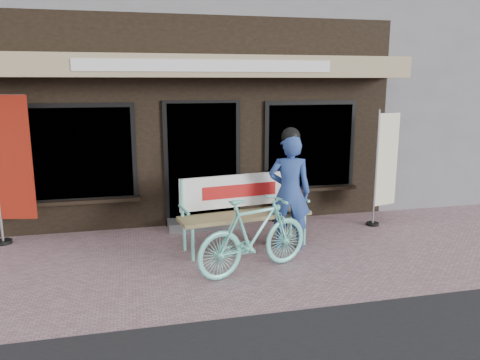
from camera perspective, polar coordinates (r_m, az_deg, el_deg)
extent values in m
plane|color=#A67F86|center=(6.66, -1.79, -10.26)|extent=(70.00, 70.00, 0.00)
cube|color=black|center=(11.13, -7.04, 8.17)|extent=(7.00, 6.00, 3.60)
cube|color=tan|center=(7.79, -4.41, 13.64)|extent=(7.00, 0.80, 0.35)
cube|color=white|center=(7.39, -3.90, 13.74)|extent=(4.00, 0.02, 0.18)
cube|color=black|center=(8.24, -4.59, 2.01)|extent=(1.20, 0.06, 2.10)
cube|color=black|center=(8.23, -4.58, 2.00)|extent=(1.35, 0.04, 2.20)
cube|color=black|center=(8.14, -18.68, 3.09)|extent=(1.60, 0.06, 1.50)
cube|color=black|center=(8.72, 8.52, 4.13)|extent=(1.60, 0.06, 1.50)
cube|color=black|center=(8.13, -18.69, 3.08)|extent=(1.75, 0.04, 1.65)
cube|color=black|center=(8.71, 8.54, 4.12)|extent=(1.75, 0.04, 1.65)
cube|color=black|center=(8.24, -18.35, -2.48)|extent=(1.80, 0.18, 0.06)
cube|color=black|center=(8.81, 8.50, -1.08)|extent=(1.80, 0.18, 0.06)
cube|color=#59595B|center=(8.25, -4.22, -5.28)|extent=(1.30, 0.45, 0.15)
cylinder|color=#73E1CB|center=(6.75, -5.78, -7.84)|extent=(0.06, 0.06, 0.47)
cylinder|color=#73E1CB|center=(7.16, -6.79, -6.69)|extent=(0.06, 0.06, 0.47)
cylinder|color=#73E1CB|center=(7.42, 7.82, -6.05)|extent=(0.06, 0.06, 0.47)
cylinder|color=#73E1CB|center=(7.80, 6.18, -5.12)|extent=(0.06, 0.06, 0.47)
cube|color=#937F50|center=(7.15, 0.65, -4.35)|extent=(2.09, 0.80, 0.06)
cylinder|color=#73E1CB|center=(7.00, -7.08, -2.41)|extent=(0.06, 0.06, 0.62)
cylinder|color=#73E1CB|center=(7.66, 6.43, -1.14)|extent=(0.06, 0.06, 0.62)
cube|color=white|center=(7.29, -0.09, -1.29)|extent=(1.91, 0.33, 0.51)
cube|color=#B21414|center=(7.26, 0.00, -1.33)|extent=(1.21, 0.19, 0.20)
cylinder|color=#73E1CB|center=(6.80, -6.85, -3.61)|extent=(0.12, 0.50, 0.05)
cylinder|color=#73E1CB|center=(7.51, 7.45, -2.15)|extent=(0.12, 0.50, 0.05)
imported|color=#29458E|center=(7.10, 6.05, -1.49)|extent=(0.73, 0.59, 1.75)
sphere|color=black|center=(6.95, 6.20, 5.28)|extent=(0.35, 0.35, 0.28)
imported|color=#73E1CB|center=(6.25, 1.73, -6.70)|extent=(1.78, 1.03, 1.03)
cylinder|color=gray|center=(7.85, -26.65, 9.23)|extent=(0.54, 0.13, 0.03)
cube|color=maroon|center=(7.92, -25.87, 2.39)|extent=(0.54, 0.14, 1.91)
cylinder|color=black|center=(8.34, -26.90, -6.75)|extent=(0.31, 0.31, 0.05)
cylinder|color=gray|center=(8.47, 16.23, 1.33)|extent=(0.04, 0.04, 2.05)
cylinder|color=gray|center=(8.52, 17.74, 7.74)|extent=(0.46, 0.14, 0.02)
cube|color=#EDE8C1|center=(8.62, 17.49, 2.37)|extent=(0.46, 0.15, 1.63)
cylinder|color=black|center=(8.70, 15.85, -5.17)|extent=(0.27, 0.27, 0.05)
cube|color=black|center=(8.50, 5.63, -1.96)|extent=(0.48, 0.25, 0.96)
cube|color=beige|center=(8.43, 5.63, -1.34)|extent=(0.39, 0.16, 0.59)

